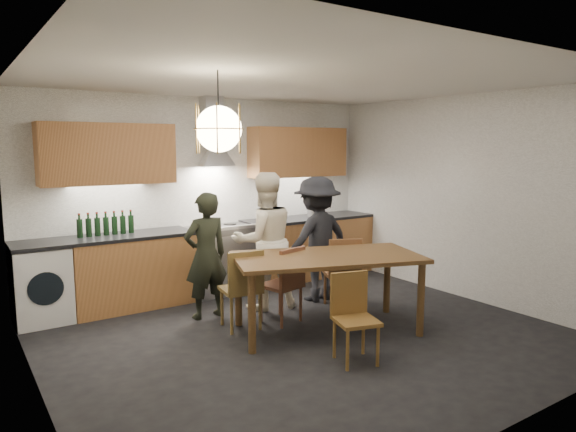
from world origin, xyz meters
TOP-DOWN VIEW (x-y plane):
  - ground at (0.00, 0.00)m, footprint 5.00×5.00m
  - room_shell at (0.00, 0.00)m, footprint 5.02×4.52m
  - counter_run at (0.02, 1.95)m, footprint 5.00×0.62m
  - range_stove at (0.00, 1.94)m, footprint 0.90×0.60m
  - wall_fixtures at (0.00, 2.07)m, footprint 4.30×0.54m
  - pendant_lamp at (-1.00, -0.10)m, footprint 0.43×0.43m
  - dining_table at (0.27, -0.03)m, footprint 2.15×1.56m
  - chair_back_left at (-0.46, 0.48)m, footprint 0.45×0.45m
  - chair_back_mid at (0.03, 0.40)m, footprint 0.47×0.47m
  - chair_back_right at (0.87, 0.42)m, footprint 0.53×0.53m
  - chair_front at (0.00, -0.75)m, footprint 0.45×0.45m
  - person_left at (-0.61, 1.07)m, footprint 0.54×0.36m
  - person_mid at (0.13, 1.01)m, footprint 0.90×0.76m
  - person_right at (0.85, 0.92)m, footprint 1.06×0.66m
  - mixing_bowl at (0.90, 1.92)m, footprint 0.31×0.31m
  - stock_pot at (1.58, 1.98)m, footprint 0.22×0.22m
  - wine_bottles at (-1.45, 2.03)m, footprint 0.66×0.07m

SIDE VIEW (x-z plane):
  - ground at x=0.00m, z-range 0.00..0.00m
  - range_stove at x=0.00m, z-range -0.02..0.90m
  - counter_run at x=0.02m, z-range 0.00..0.90m
  - chair_front at x=0.00m, z-range 0.06..0.86m
  - chair_back_mid at x=0.03m, z-range 0.06..0.92m
  - chair_back_left at x=-0.46m, z-range 0.06..0.94m
  - chair_back_right at x=0.87m, z-range 0.06..0.94m
  - person_left at x=-0.61m, z-range 0.00..1.44m
  - dining_table at x=0.27m, z-range 0.31..1.13m
  - person_right at x=0.85m, z-range 0.00..1.58m
  - person_mid at x=0.13m, z-range 0.00..1.65m
  - mixing_bowl at x=0.90m, z-range 0.90..0.97m
  - stock_pot at x=1.58m, z-range 0.90..1.02m
  - wine_bottles at x=-1.45m, z-range 0.90..1.18m
  - room_shell at x=0.00m, z-range 0.40..3.01m
  - wall_fixtures at x=0.00m, z-range 1.32..2.42m
  - pendant_lamp at x=-1.00m, z-range 1.75..2.45m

